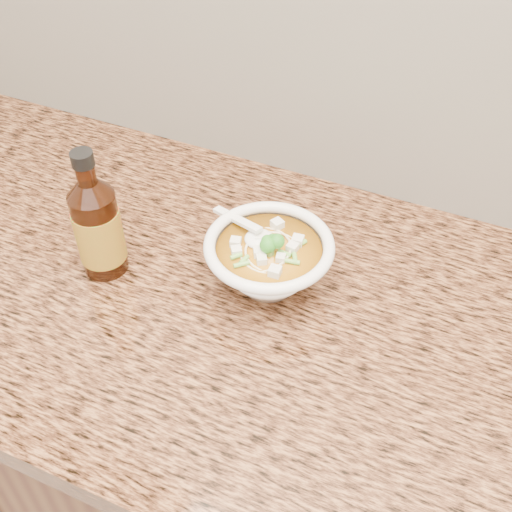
% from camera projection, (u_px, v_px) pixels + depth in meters
% --- Properties ---
extents(cabinet, '(4.00, 0.65, 0.86)m').
position_uv_depth(cabinet, '(352.00, 501.00, 1.19)').
color(cabinet, '#381B10').
rests_on(cabinet, ground).
extents(counter_slab, '(4.00, 0.68, 0.04)m').
position_uv_depth(counter_slab, '(387.00, 352.00, 0.88)').
color(counter_slab, brown).
rests_on(counter_slab, cabinet).
extents(soup_bowl, '(0.20, 0.18, 0.10)m').
position_uv_depth(soup_bowl, '(269.00, 262.00, 0.91)').
color(soup_bowl, white).
rests_on(soup_bowl, counter_slab).
extents(hot_sauce_bottle, '(0.08, 0.08, 0.21)m').
position_uv_depth(hot_sauce_bottle, '(98.00, 228.00, 0.91)').
color(hot_sauce_bottle, '#371507').
rests_on(hot_sauce_bottle, counter_slab).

